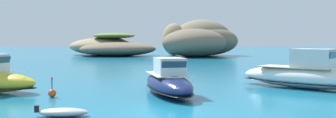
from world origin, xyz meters
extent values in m
plane|color=#197093|center=(0.00, 0.00, 0.00)|extent=(400.00, 400.00, 0.00)
ellipsoid|color=#84755B|center=(17.47, 73.39, 4.73)|extent=(19.05, 17.33, 9.47)
ellipsoid|color=#756651|center=(18.31, 71.66, 3.80)|extent=(19.36, 16.58, 7.60)
ellipsoid|color=#756651|center=(13.74, 64.64, 3.40)|extent=(21.97, 21.94, 6.81)
ellipsoid|color=#9E8966|center=(10.04, 73.84, 4.24)|extent=(8.64, 9.08, 8.48)
ellipsoid|color=#756651|center=(14.46, 71.40, 2.50)|extent=(8.92, 10.74, 5.01)
ellipsoid|color=#9E8966|center=(-9.25, 79.28, 2.33)|extent=(24.32, 25.01, 4.65)
ellipsoid|color=#756651|center=(-4.53, 70.91, 1.77)|extent=(21.58, 18.04, 3.54)
ellipsoid|color=#756651|center=(-2.65, 78.45, 1.48)|extent=(6.86, 6.37, 2.97)
ellipsoid|color=#84755B|center=(-8.16, 79.79, 2.51)|extent=(19.44, 19.48, 5.02)
ellipsoid|color=olive|center=(-5.77, 75.60, 5.22)|extent=(11.12, 10.11, 1.45)
ellipsoid|color=navy|center=(0.75, 6.25, 0.77)|extent=(3.83, 9.33, 1.54)
ellipsoid|color=black|center=(0.75, 6.25, 0.42)|extent=(3.91, 9.51, 0.18)
cube|color=#C6B793|center=(0.66, 6.92, 1.42)|extent=(2.92, 5.23, 0.06)
cube|color=silver|center=(0.80, 5.80, 2.09)|extent=(2.21, 2.75, 1.27)
cube|color=#2D4756|center=(0.96, 4.52, 2.22)|extent=(1.79, 0.50, 0.67)
cylinder|color=silver|center=(1.19, 2.74, 1.60)|extent=(1.89, 0.27, 0.04)
ellipsoid|color=white|center=(12.52, 8.13, 0.93)|extent=(9.98, 10.19, 1.87)
ellipsoid|color=black|center=(12.52, 8.13, 0.51)|extent=(10.18, 10.39, 0.22)
cube|color=#C6B793|center=(11.95, 8.72, 1.73)|extent=(6.20, 6.29, 0.06)
cube|color=silver|center=(12.90, 7.73, 2.52)|extent=(3.79, 3.81, 1.54)
cube|color=#2D4756|center=(13.98, 6.61, 2.68)|extent=(1.77, 1.73, 0.81)
cube|color=#2D4756|center=(-11.80, 8.23, 2.39)|extent=(1.04, 1.87, 0.72)
cylinder|color=silver|center=(-10.03, 7.46, 1.72)|extent=(0.85, 1.90, 0.04)
ellipsoid|color=#B2B2B2|center=(-5.61, -0.86, 0.22)|extent=(2.70, 1.37, 0.44)
cube|color=#9E998E|center=(-5.61, -0.86, 0.28)|extent=(1.87, 0.79, 0.06)
cube|color=black|center=(-7.00, -0.71, 0.40)|extent=(0.22, 0.22, 0.36)
sphere|color=#E54C19|center=(-7.52, 5.63, 0.28)|extent=(0.56, 0.56, 0.56)
cylinder|color=black|center=(-7.52, 5.63, 0.78)|extent=(0.06, 0.06, 1.00)
cone|color=#E54C19|center=(-7.52, 5.63, 1.38)|extent=(0.20, 0.20, 0.20)
camera|label=1|loc=(-2.25, -19.82, 4.00)|focal=37.96mm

